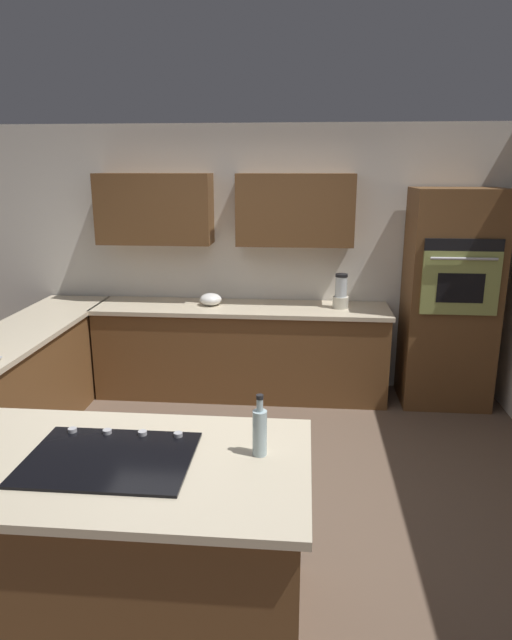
% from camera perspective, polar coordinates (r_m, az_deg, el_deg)
% --- Properties ---
extents(ground_plane, '(14.00, 14.00, 0.00)m').
position_cam_1_polar(ground_plane, '(4.14, -2.84, -16.74)').
color(ground_plane, brown).
extents(wall_back, '(6.00, 0.44, 2.60)m').
position_cam_1_polar(wall_back, '(5.60, -0.84, 7.41)').
color(wall_back, white).
rests_on(wall_back, ground).
extents(lower_cabinets_back, '(2.80, 0.60, 0.86)m').
position_cam_1_polar(lower_cabinets_back, '(5.52, -1.49, -3.33)').
color(lower_cabinets_back, brown).
rests_on(lower_cabinets_back, ground).
extents(countertop_back, '(2.84, 0.64, 0.04)m').
position_cam_1_polar(countertop_back, '(5.39, -1.52, 1.20)').
color(countertop_back, beige).
rests_on(countertop_back, lower_cabinets_back).
extents(lower_cabinets_side, '(0.60, 2.90, 0.86)m').
position_cam_1_polar(lower_cabinets_side, '(4.97, -23.40, -6.81)').
color(lower_cabinets_side, brown).
rests_on(lower_cabinets_side, ground).
extents(countertop_side, '(0.64, 2.94, 0.04)m').
position_cam_1_polar(countertop_side, '(4.83, -23.97, -1.85)').
color(countertop_side, beige).
rests_on(countertop_side, lower_cabinets_side).
extents(island_base, '(1.77, 0.93, 0.86)m').
position_cam_1_polar(island_base, '(2.98, -14.09, -21.60)').
color(island_base, brown).
rests_on(island_base, ground).
extents(island_top, '(1.85, 1.01, 0.04)m').
position_cam_1_polar(island_top, '(2.74, -14.71, -14.02)').
color(island_top, beige).
rests_on(island_top, island_base).
extents(wall_oven, '(0.80, 0.66, 2.02)m').
position_cam_1_polar(wall_oven, '(5.49, 19.15, 2.04)').
color(wall_oven, brown).
rests_on(wall_oven, ground).
extents(cooktop, '(0.76, 0.56, 0.03)m').
position_cam_1_polar(cooktop, '(2.73, -14.71, -13.46)').
color(cooktop, black).
rests_on(cooktop, island_top).
extents(blender, '(0.15, 0.15, 0.33)m').
position_cam_1_polar(blender, '(5.35, 8.66, 2.70)').
color(blender, beige).
rests_on(blender, countertop_back).
extents(mixing_bowl, '(0.21, 0.21, 0.12)m').
position_cam_1_polar(mixing_bowl, '(5.43, -4.65, 2.12)').
color(mixing_bowl, white).
rests_on(mixing_bowl, countertop_back).
extents(second_bottle, '(0.07, 0.07, 0.30)m').
position_cam_1_polar(second_bottle, '(2.63, 0.39, -11.25)').
color(second_bottle, silver).
rests_on(second_bottle, island_top).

